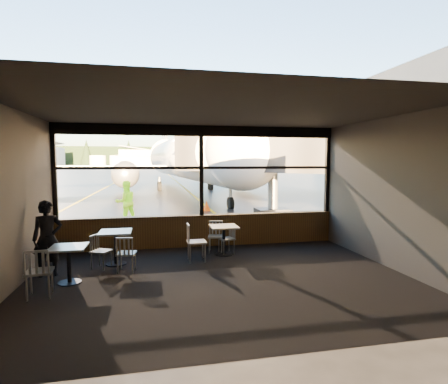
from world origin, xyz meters
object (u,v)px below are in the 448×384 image
object	(u,v)px
chair_near_n	(216,237)
passenger	(47,238)
chair_left_s	(39,272)
cafe_table_near	(224,240)
cafe_table_mid	(116,248)
cafe_table_left	(69,265)
chair_near_e	(226,239)
ground_crew	(126,202)
cone_nose	(207,206)
airliner	(187,127)
chair_mid_s	(126,254)
jet_bridge	(263,162)
chair_mid_w	(101,252)
chair_near_w	(197,242)

from	to	relation	value
chair_near_n	passenger	world-z (taller)	passenger
chair_left_s	chair_near_n	bearing A→B (deg)	28.18
cafe_table_near	cafe_table_mid	world-z (taller)	cafe_table_mid
cafe_table_left	chair_left_s	size ratio (longest dim) A/B	0.82
chair_near_e	cafe_table_near	bearing A→B (deg)	124.25
passenger	cafe_table_left	bearing A→B (deg)	-64.77
ground_crew	cone_nose	world-z (taller)	ground_crew
airliner	cafe_table_mid	distance (m)	22.23
chair_left_s	cone_nose	world-z (taller)	chair_left_s
cafe_table_near	chair_near_n	world-z (taller)	chair_near_n
cafe_table_mid	chair_mid_s	size ratio (longest dim) A/B	0.98
airliner	chair_near_e	size ratio (longest dim) A/B	44.90
chair_mid_s	cafe_table_near	bearing A→B (deg)	30.52
chair_near_e	chair_left_s	world-z (taller)	chair_left_s
cafe_table_mid	chair_near_n	distance (m)	2.64
jet_bridge	cafe_table_mid	xyz separation A→B (m)	(-5.87, -6.93, -2.04)
cafe_table_mid	ground_crew	bearing A→B (deg)	91.98
chair_near_e	cone_nose	size ratio (longest dim) A/B	1.51
jet_bridge	chair_near_e	xyz separation A→B (m)	(-3.06, -6.47, -2.05)
chair_near_n	ground_crew	distance (m)	5.90
jet_bridge	chair_mid_w	distance (m)	9.69
cafe_table_left	chair_mid_s	bearing A→B (deg)	25.68
cone_nose	jet_bridge	bearing A→B (deg)	-38.73
jet_bridge	chair_mid_s	xyz separation A→B (m)	(-5.57, -7.58, -2.03)
cafe_table_near	chair_mid_w	size ratio (longest dim) A/B	0.98
chair_near_n	chair_mid_w	xyz separation A→B (m)	(-2.85, -0.93, -0.03)
chair_mid_s	cone_nose	bearing A→B (deg)	79.23
airliner	cafe_table_left	distance (m)	23.50
cafe_table_near	chair_near_n	size ratio (longest dim) A/B	0.92
cafe_table_near	ground_crew	xyz separation A→B (m)	(-2.92, 5.52, 0.47)
chair_mid_s	chair_mid_w	distance (m)	0.71
cone_nose	chair_near_e	bearing A→B (deg)	-94.85
cafe_table_left	jet_bridge	bearing A→B (deg)	50.59
cafe_table_near	chair_mid_w	xyz separation A→B (m)	(-3.02, -0.61, 0.01)
chair_near_w	ground_crew	distance (m)	6.35
chair_near_n	chair_mid_w	world-z (taller)	chair_near_n
cafe_table_mid	chair_mid_s	world-z (taller)	chair_mid_s
chair_mid_s	ground_crew	bearing A→B (deg)	102.39
cafe_table_left	airliner	bearing A→B (deg)	78.59
cafe_table_left	chair_near_e	world-z (taller)	chair_near_e
chair_near_e	airliner	bearing A→B (deg)	-17.58
jet_bridge	cone_nose	size ratio (longest dim) A/B	21.33
chair_near_w	chair_mid_s	bearing A→B (deg)	-72.51
cafe_table_near	chair_near_n	bearing A→B (deg)	116.67
chair_left_s	ground_crew	bearing A→B (deg)	77.02
jet_bridge	chair_left_s	xyz separation A→B (m)	(-7.01, -8.77, -1.99)
chair_near_n	ground_crew	xyz separation A→B (m)	(-2.76, 5.19, 0.43)
cafe_table_mid	chair_left_s	size ratio (longest dim) A/B	0.88
jet_bridge	chair_near_e	world-z (taller)	jet_bridge
cafe_table_mid	passenger	xyz separation A→B (m)	(-1.34, -0.58, 0.41)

